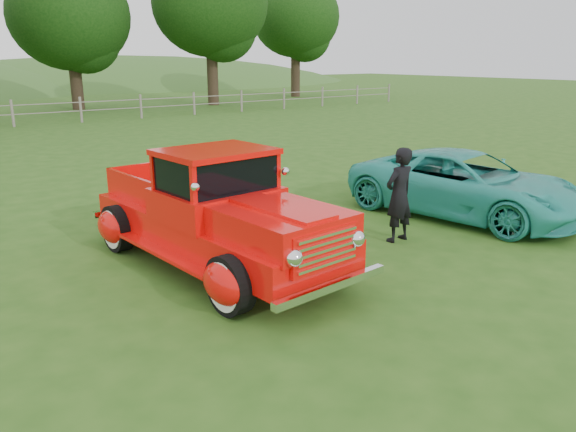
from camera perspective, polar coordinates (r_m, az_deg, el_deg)
ground at (r=8.22m, az=6.46°, el=-5.98°), size 140.00×140.00×0.00m
fence_line at (r=28.12m, az=-26.20°, el=9.34°), size 48.00×0.12×1.20m
tree_near_east at (r=36.08m, az=-21.31°, el=18.41°), size 6.80×6.80×8.33m
tree_mid_east at (r=37.43m, az=-7.93°, el=20.59°), size 7.20×7.20×9.44m
tree_far_east at (r=44.86m, az=0.78°, el=19.53°), size 6.60×6.60×8.86m
red_pickup at (r=8.38m, az=-7.41°, el=0.17°), size 2.51×5.10×1.78m
teal_sedan at (r=11.54m, az=17.61°, el=3.09°), size 2.83×4.86×1.27m
man at (r=9.61m, az=11.22°, el=2.11°), size 0.61×0.41×1.61m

